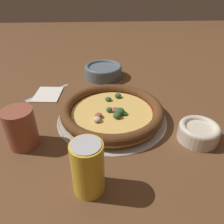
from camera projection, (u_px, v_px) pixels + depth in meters
name	position (u px, v px, depth m)	size (l,w,h in m)	color
ground_plane	(112.00, 118.00, 0.68)	(3.00, 3.00, 0.00)	brown
pizza_tray	(112.00, 117.00, 0.68)	(0.34, 0.34, 0.01)	#B7B2A8
pizza	(112.00, 111.00, 0.67)	(0.31, 0.31, 0.04)	tan
bowl_near	(199.00, 132.00, 0.59)	(0.11, 0.11, 0.05)	beige
bowl_far	(103.00, 71.00, 0.93)	(0.16, 0.16, 0.05)	slate
drinking_cup	(21.00, 128.00, 0.56)	(0.08, 0.08, 0.11)	brown
napkin	(48.00, 94.00, 0.81)	(0.12, 0.10, 0.01)	white
fork	(46.00, 93.00, 0.82)	(0.14, 0.14, 0.00)	#B7B7BC
beverage_can	(88.00, 168.00, 0.43)	(0.07, 0.07, 0.12)	gold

